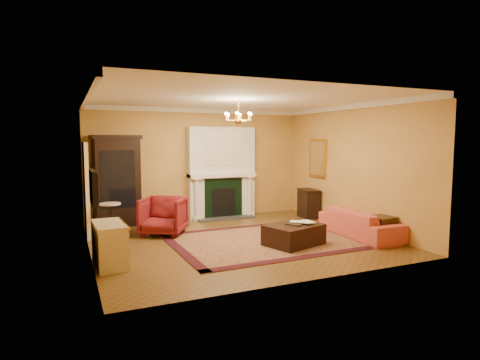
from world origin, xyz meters
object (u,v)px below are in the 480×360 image
wingback_armchair (163,214)px  coral_sofa (360,219)px  commode (109,244)px  end_table (381,230)px  leather_ottoman (294,235)px  console_table (308,204)px  pedestal_table (111,218)px  china_cabinet (117,183)px

wingback_armchair → coral_sofa: wingback_armchair is taller
commode → coral_sofa: (5.33, -0.05, 0.03)m
end_table → leather_ottoman: bearing=165.4°
end_table → commode: bearing=173.8°
coral_sofa → end_table: bearing=-166.3°
coral_sofa → console_table: (0.18, 2.33, -0.02)m
pedestal_table → china_cabinet: bearing=77.3°
pedestal_table → console_table: (5.30, 0.40, -0.08)m
commode → console_table: (5.51, 2.28, 0.01)m
china_cabinet → wingback_armchair: china_cabinet is taller
wingback_armchair → pedestal_table: bearing=-149.9°
end_table → wingback_armchair: bearing=148.9°
commode → coral_sofa: 5.33m
leather_ottoman → commode: bearing=161.1°
pedestal_table → coral_sofa: coral_sofa is taller
pedestal_table → leather_ottoman: (3.38, -1.99, -0.24)m
end_table → coral_sofa: bearing=102.2°
end_table → console_table: 2.88m
coral_sofa → end_table: (0.12, -0.54, -0.15)m
commode → wingback_armchair: bearing=51.1°
pedestal_table → coral_sofa: bearing=-20.6°
commode → leather_ottoman: 3.60m
commode → china_cabinet: bearing=77.9°
china_cabinet → coral_sofa: bearing=-41.4°
commode → console_table: size_ratio=1.31×
china_cabinet → coral_sofa: china_cabinet is taller
wingback_armchair → pedestal_table: wingback_armchair is taller
china_cabinet → leather_ottoman: (3.07, -3.35, -0.86)m
china_cabinet → wingback_armchair: 1.72m
coral_sofa → console_table: size_ratio=2.72×
china_cabinet → pedestal_table: bearing=-109.7°
pedestal_table → commode: bearing=-96.4°
wingback_armchair → leather_ottoman: (2.24, -1.98, -0.25)m
pedestal_table → console_table: pedestal_table is taller
china_cabinet → pedestal_table: size_ratio=2.72×
commode → coral_sofa: bearing=-3.6°
commode → coral_sofa: size_ratio=0.48×
china_cabinet → console_table: (4.99, -0.96, -0.70)m
end_table → leather_ottoman: end_table is taller
pedestal_table → commode: (-0.21, -1.88, -0.09)m
commode → end_table: bearing=-9.3°
wingback_armchair → commode: bearing=-95.5°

